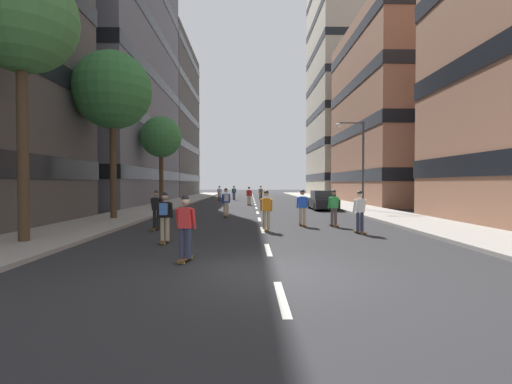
# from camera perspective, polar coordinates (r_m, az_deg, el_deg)

# --- Properties ---
(ground_plane) EXTENTS (168.30, 168.30, 0.00)m
(ground_plane) POSITION_cam_1_polar(r_m,az_deg,el_deg) (36.96, -0.10, -1.90)
(ground_plane) COLOR #28282B
(sidewalk_left) EXTENTS (3.66, 77.14, 0.14)m
(sidewalk_left) POSITION_cam_1_polar(r_m,az_deg,el_deg) (41.17, -11.69, -1.50)
(sidewalk_left) COLOR #9E9991
(sidewalk_left) RESTS_ON ground_plane
(sidewalk_right) EXTENTS (3.66, 77.14, 0.14)m
(sidewalk_right) POSITION_cam_1_polar(r_m,az_deg,el_deg) (41.40, 11.26, -1.49)
(sidewalk_right) COLOR #9E9991
(sidewalk_right) RESTS_ON ground_plane
(lane_markings) EXTENTS (0.16, 67.20, 0.01)m
(lane_markings) POSITION_cam_1_polar(r_m,az_deg,el_deg) (39.41, -0.16, -1.70)
(lane_markings) COLOR silver
(lane_markings) RESTS_ON ground_plane
(building_left_mid) EXTENTS (16.52, 23.36, 34.57)m
(building_left_mid) POSITION_cam_1_polar(r_m,az_deg,el_deg) (45.93, -25.28, 20.65)
(building_left_mid) COLOR slate
(building_left_mid) RESTS_ON ground_plane
(building_left_far) EXTENTS (16.52, 20.77, 24.48)m
(building_left_far) POSITION_cam_1_polar(r_m,az_deg,el_deg) (65.13, -17.02, 10.33)
(building_left_far) COLOR #4C4744
(building_left_far) RESTS_ON ground_plane
(building_right_mid) EXTENTS (16.52, 19.05, 18.68)m
(building_right_mid) POSITION_cam_1_polar(r_m,az_deg,el_deg) (44.42, 24.54, 10.73)
(building_right_mid) COLOR #9E6B51
(building_right_mid) RESTS_ON ground_plane
(building_right_far) EXTENTS (16.52, 17.60, 35.51)m
(building_right_far) POSITION_cam_1_polar(r_m,az_deg,el_deg) (66.55, 16.01, 14.98)
(building_right_far) COLOR #BCB29E
(building_right_far) RESTS_ON ground_plane
(parked_car_near) EXTENTS (1.82, 4.40, 1.52)m
(parked_car_near) POSITION_cam_1_polar(r_m,az_deg,el_deg) (30.28, 9.97, -1.32)
(parked_car_near) COLOR black
(parked_car_near) RESTS_ON ground_plane
(street_tree_near) EXTENTS (3.66, 3.66, 9.33)m
(street_tree_near) POSITION_cam_1_polar(r_m,az_deg,el_deg) (15.96, -31.84, 21.21)
(street_tree_near) COLOR #4C3823
(street_tree_near) RESTS_ON sidewalk_left
(street_tree_mid) EXTENTS (3.53, 3.53, 7.71)m
(street_tree_mid) POSITION_cam_1_polar(r_m,az_deg,el_deg) (34.06, -14.08, 7.95)
(street_tree_mid) COLOR #4C3823
(street_tree_mid) RESTS_ON sidewalk_left
(street_tree_far) EXTENTS (4.30, 4.30, 9.29)m
(street_tree_far) POSITION_cam_1_polar(r_m,az_deg,el_deg) (23.28, -20.75, 14.02)
(street_tree_far) COLOR #4C3823
(street_tree_far) RESTS_ON sidewalk_left
(streetlamp_right) EXTENTS (2.13, 0.30, 6.50)m
(streetlamp_right) POSITION_cam_1_polar(r_m,az_deg,el_deg) (29.14, 15.12, 5.32)
(streetlamp_right) COLOR #3F3F44
(streetlamp_right) RESTS_ON sidewalk_right
(skater_0) EXTENTS (0.57, 0.92, 1.78)m
(skater_0) POSITION_cam_1_polar(r_m,az_deg,el_deg) (35.85, -1.05, -0.43)
(skater_0) COLOR brown
(skater_0) RESTS_ON ground_plane
(skater_1) EXTENTS (0.53, 0.90, 1.78)m
(skater_1) POSITION_cam_1_polar(r_m,az_deg,el_deg) (16.47, 1.56, -2.51)
(skater_1) COLOR brown
(skater_1) RESTS_ON ground_plane
(skater_2) EXTENTS (0.56, 0.92, 1.78)m
(skater_2) POSITION_cam_1_polar(r_m,az_deg,el_deg) (23.51, -4.53, -1.29)
(skater_2) COLOR brown
(skater_2) RESTS_ON ground_plane
(skater_3) EXTENTS (0.56, 0.92, 1.78)m
(skater_3) POSITION_cam_1_polar(r_m,az_deg,el_deg) (47.37, -3.34, 0.04)
(skater_3) COLOR brown
(skater_3) RESTS_ON ground_plane
(skater_4) EXTENTS (0.57, 0.92, 1.78)m
(skater_4) POSITION_cam_1_polar(r_m,az_deg,el_deg) (17.50, -14.76, -2.33)
(skater_4) COLOR brown
(skater_4) RESTS_ON ground_plane
(skater_5) EXTENTS (0.53, 0.90, 1.78)m
(skater_5) POSITION_cam_1_polar(r_m,az_deg,el_deg) (13.57, -13.56, -3.25)
(skater_5) COLOR brown
(skater_5) RESTS_ON ground_plane
(skater_6) EXTENTS (0.56, 0.92, 1.78)m
(skater_6) POSITION_cam_1_polar(r_m,az_deg,el_deg) (16.24, 15.35, -2.62)
(skater_6) COLOR brown
(skater_6) RESTS_ON ground_plane
(skater_7) EXTENTS (0.56, 0.92, 1.78)m
(skater_7) POSITION_cam_1_polar(r_m,az_deg,el_deg) (18.58, 11.61, -2.10)
(skater_7) COLOR brown
(skater_7) RESTS_ON ground_plane
(skater_8) EXTENTS (0.53, 0.90, 1.78)m
(skater_8) POSITION_cam_1_polar(r_m,az_deg,el_deg) (45.23, 0.72, -0.02)
(skater_8) COLOR brown
(skater_8) RESTS_ON ground_plane
(skater_9) EXTENTS (0.56, 0.92, 1.78)m
(skater_9) POSITION_cam_1_polar(r_m,az_deg,el_deg) (10.30, -10.58, -4.85)
(skater_9) COLOR brown
(skater_9) RESTS_ON ground_plane
(skater_10) EXTENTS (0.57, 0.92, 1.78)m
(skater_10) POSITION_cam_1_polar(r_m,az_deg,el_deg) (44.97, -5.52, -0.08)
(skater_10) COLOR brown
(skater_10) RESTS_ON ground_plane
(skater_11) EXTENTS (0.55, 0.91, 1.78)m
(skater_11) POSITION_cam_1_polar(r_m,az_deg,el_deg) (18.55, 6.99, -2.09)
(skater_11) COLOR brown
(skater_11) RESTS_ON ground_plane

